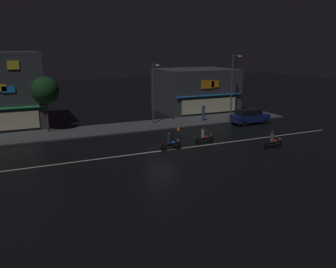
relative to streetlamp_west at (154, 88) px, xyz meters
The scene contains 14 objects.
ground_plane 11.01m from the streetlamp_west, 109.06° to the right, with size 140.00×140.00×0.00m, color black.
lane_divider_stripe 11.01m from the streetlamp_west, 109.06° to the right, with size 36.97×0.16×0.01m, color beige.
sidewalk_far 5.24m from the streetlamp_west, behind, with size 38.92×4.71×0.14m, color #424447.
storefront_left_block 16.29m from the streetlamp_west, 157.18° to the left, with size 7.65×8.87×7.99m.
storefront_center_block 10.24m from the streetlamp_west, 34.91° to the left, with size 9.78×7.87×5.65m.
streetlamp_west is the anchor object (origin of this frame).
streetlamp_mid 10.48m from the streetlamp_west, ahead, with size 0.44×1.64×7.45m.
pedestrian_on_sidewalk 6.60m from the streetlamp_west, ahead, with size 0.35×0.35×1.95m.
street_tree 11.26m from the streetlamp_west, behind, with size 2.72×2.72×5.54m.
parked_car_near_kerb 11.23m from the streetlamp_west, 22.12° to the right, with size 4.30×1.98×1.67m.
motorcycle_lead 10.62m from the streetlamp_west, 104.19° to the right, with size 1.90×0.60×1.52m.
motorcycle_following 9.87m from the streetlamp_west, 83.11° to the right, with size 1.90×0.60×1.52m.
motorcycle_opposite_lane 14.51m from the streetlamp_west, 65.74° to the right, with size 1.90×0.60×1.52m.
traffic_cone 5.32m from the streetlamp_west, 68.51° to the right, with size 0.36×0.36×0.55m, color orange.
Camera 1 is at (-10.82, -25.68, 8.47)m, focal length 37.11 mm.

